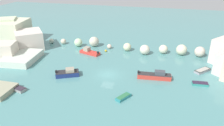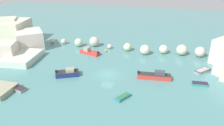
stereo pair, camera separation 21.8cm
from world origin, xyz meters
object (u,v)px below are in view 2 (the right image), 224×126
(channel_buoy, at_px, (106,51))
(moored_boat_4, at_px, (18,89))
(moored_boat_3, at_px, (89,52))
(moored_boat_5, at_px, (155,76))
(moored_boat_0, at_px, (203,71))
(moored_boat_1, at_px, (68,73))
(moored_boat_6, at_px, (123,97))
(moored_boat_2, at_px, (200,84))

(channel_buoy, bearing_deg, moored_boat_4, -114.38)
(moored_boat_3, bearing_deg, moored_boat_5, 169.33)
(moored_boat_0, relative_size, moored_boat_1, 0.75)
(moored_boat_3, height_order, moored_boat_6, moored_boat_3)
(moored_boat_1, distance_m, moored_boat_2, 25.98)
(moored_boat_4, relative_size, moored_boat_6, 1.00)
(moored_boat_1, bearing_deg, moored_boat_5, -15.26)
(channel_buoy, distance_m, moored_boat_6, 22.08)
(moored_boat_5, bearing_deg, moored_boat_3, 146.77)
(moored_boat_5, relative_size, moored_boat_6, 2.14)
(moored_boat_0, height_order, moored_boat_2, moored_boat_0)
(moored_boat_3, xyz_separation_m, moored_boat_4, (-6.42, -20.00, -0.23))
(moored_boat_2, distance_m, moored_boat_3, 27.50)
(moored_boat_1, xyz_separation_m, moored_boat_2, (25.83, 2.74, -0.35))
(moored_boat_0, distance_m, moored_boat_1, 28.32)
(channel_buoy, xyz_separation_m, moored_boat_5, (13.50, -11.67, 0.33))
(moored_boat_0, height_order, moored_boat_4, moored_boat_4)
(channel_buoy, relative_size, moored_boat_1, 0.11)
(moored_boat_0, relative_size, moored_boat_6, 1.21)
(channel_buoy, height_order, moored_boat_5, moored_boat_5)
(moored_boat_2, bearing_deg, moored_boat_5, -8.07)
(moored_boat_0, xyz_separation_m, moored_boat_1, (-26.93, -8.76, 0.32))
(channel_buoy, distance_m, moored_boat_0, 23.89)
(moored_boat_3, bearing_deg, moored_boat_1, 107.13)
(moored_boat_5, bearing_deg, moored_boat_6, -123.21)
(moored_boat_4, bearing_deg, moored_boat_5, -141.57)
(moored_boat_3, bearing_deg, moored_boat_0, -170.26)
(channel_buoy, relative_size, moored_boat_3, 0.10)
(moored_boat_0, height_order, moored_boat_5, moored_boat_5)
(moored_boat_1, distance_m, moored_boat_5, 17.64)
(channel_buoy, xyz_separation_m, moored_boat_1, (-3.84, -14.89, 0.32))
(moored_boat_1, xyz_separation_m, moored_boat_4, (-6.29, -7.46, -0.32))
(moored_boat_1, height_order, moored_boat_5, moored_boat_5)
(moored_boat_2, distance_m, moored_boat_6, 15.39)
(moored_boat_2, height_order, moored_boat_6, moored_boat_6)
(moored_boat_2, xyz_separation_m, moored_boat_3, (-25.69, 9.79, 0.27))
(moored_boat_1, height_order, moored_boat_4, moored_boat_1)
(channel_buoy, bearing_deg, moored_boat_2, -28.92)
(moored_boat_4, relative_size, moored_boat_5, 0.47)
(channel_buoy, xyz_separation_m, moored_boat_3, (-3.71, -2.36, 0.23))
(moored_boat_0, relative_size, moored_boat_2, 1.27)
(moored_boat_0, bearing_deg, channel_buoy, 117.78)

